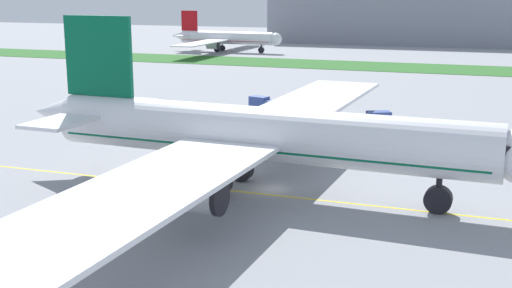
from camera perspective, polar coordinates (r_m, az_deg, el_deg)
name	(u,v)px	position (r m, az deg, el deg)	size (l,w,h in m)	color
ground_plane	(272,189)	(74.96, 1.37, -3.91)	(600.00, 600.00, 0.00)	gray
apron_taxi_line	(266,194)	(73.14, 0.88, -4.35)	(280.00, 0.36, 0.01)	yellow
grass_median_strip	(408,68)	(195.44, 12.90, 6.41)	(320.00, 24.00, 0.10)	#2D6628
airliner_foreground	(256,135)	(72.70, -0.03, 0.81)	(60.02, 95.64, 19.00)	white
ground_crew_wingwalker_port	(192,159)	(84.50, -5.49, -1.28)	(0.45, 0.51, 1.67)	black
service_truck_baggage_loader	(375,121)	(106.30, 10.21, 1.95)	(5.24, 4.03, 3.23)	#33478C
service_truck_catering_van	(261,103)	(122.98, 0.46, 3.55)	(4.92, 3.46, 2.61)	#33478C
parked_airliner_far_left	(225,38)	(239.27, -2.68, 9.07)	(42.18, 66.42, 14.31)	white
terminal_building	(395,22)	(277.50, 11.81, 10.24)	(101.71, 20.00, 18.00)	gray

